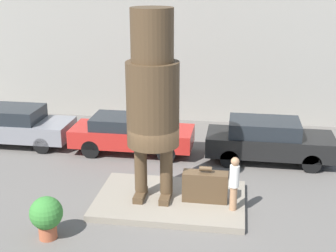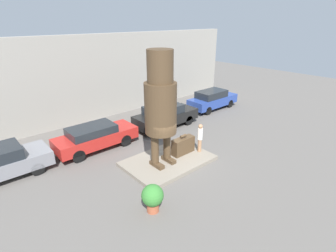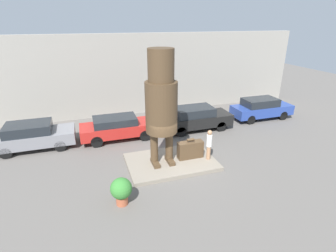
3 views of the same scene
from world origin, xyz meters
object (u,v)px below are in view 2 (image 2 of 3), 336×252
Objects in this scene: giant_suitcase at (183,146)px; statue_figure at (161,101)px; parked_car_red at (95,136)px; tourist at (200,137)px; planter_pot at (153,197)px; parked_car_black at (165,115)px; parked_car_blue at (212,99)px.

statue_figure is at bearing -179.47° from giant_suitcase.
tourist is at bearing -47.36° from parked_car_red.
parked_car_red reaches higher than planter_pot.
planter_pot is (-4.07, -2.46, 0.03)m from giant_suitcase.
parked_car_black is 5.63m from parked_car_blue.
tourist reaches higher than giant_suitcase.
tourist reaches higher than parked_car_red.
parked_car_black is at bearing -1.10° from parked_car_red.
planter_pot is (-4.94, -2.01, -0.41)m from tourist.
statue_figure is 3.51m from tourist.
tourist is 0.35× the size of parked_car_black.
giant_suitcase is 4.43m from parked_car_black.
parked_car_black reaches higher than parked_car_red.
parked_car_black is 1.02× the size of parked_car_blue.
parked_car_blue is at bearing 4.30° from parked_car_black.
parked_car_blue is at bearing 29.48° from giant_suitcase.
tourist is 8.33m from parked_car_blue.
tourist is 5.35m from planter_pot.
planter_pot is (-0.82, -6.48, -0.12)m from parked_car_red.
planter_pot is at bearing -135.34° from statue_figure.
planter_pot is at bearing -97.22° from parked_car_red.
tourist is at bearing -27.59° from giant_suitcase.
tourist is 6.08m from parked_car_red.
giant_suitcase is (1.60, 0.01, -2.90)m from statue_figure.
giant_suitcase reaches higher than planter_pot.
statue_figure is at bearing -132.92° from parked_car_black.
statue_figure reaches higher than parked_car_blue.
giant_suitcase is 0.29× the size of parked_car_red.
tourist is at bearing 22.13° from planter_pot.
statue_figure is 3.31m from giant_suitcase.
statue_figure is 1.25× the size of parked_car_blue.
giant_suitcase is 4.76m from planter_pot.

